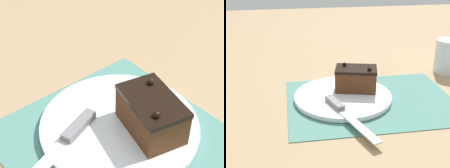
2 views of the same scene
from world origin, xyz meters
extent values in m
plane|color=#9E7F5B|center=(0.00, 0.00, 0.00)|extent=(3.00, 3.00, 0.00)
cube|color=slate|center=(0.00, 0.00, 0.00)|extent=(0.46, 0.34, 0.00)
cylinder|color=white|center=(-0.08, 0.02, 0.01)|extent=(0.27, 0.27, 0.01)
cube|color=#512D19|center=(-0.03, 0.05, 0.04)|extent=(0.13, 0.10, 0.06)
cube|color=black|center=(-0.03, 0.05, 0.08)|extent=(0.13, 0.10, 0.01)
sphere|color=black|center=(-0.06, 0.08, 0.09)|extent=(0.01, 0.01, 0.01)
sphere|color=black|center=(0.00, 0.03, 0.09)|extent=(0.01, 0.01, 0.01)
cube|color=slate|center=(-0.11, -0.04, 0.02)|extent=(0.04, 0.08, 0.01)
cube|color=#B7BABF|center=(-0.07, -0.15, 0.02)|extent=(0.07, 0.16, 0.00)
cylinder|color=white|center=(0.31, 0.18, 0.06)|extent=(0.08, 0.08, 0.11)
camera|label=1|loc=(0.27, -0.28, 0.46)|focal=60.00mm
camera|label=2|loc=(-0.22, -0.75, 0.39)|focal=50.00mm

